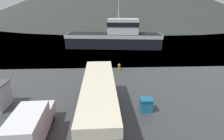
% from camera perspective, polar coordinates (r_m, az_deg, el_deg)
% --- Properties ---
extents(water_surface, '(240.00, 240.00, 0.00)m').
position_cam_1_polar(water_surface, '(145.93, -3.22, 16.35)').
color(water_surface, slate).
rests_on(water_surface, ground).
extents(tour_bus, '(2.72, 11.27, 3.35)m').
position_cam_1_polar(tour_bus, '(14.48, -4.26, -9.31)').
color(tour_bus, red).
rests_on(tour_bus, ground).
extents(delivery_van, '(2.22, 5.39, 2.34)m').
position_cam_1_polar(delivery_van, '(13.91, -24.94, -15.80)').
color(delivery_van, silver).
rests_on(delivery_van, ground).
extents(fishing_boat, '(22.10, 8.09, 12.25)m').
position_cam_1_polar(fishing_boat, '(41.25, 1.10, 10.82)').
color(fishing_boat, black).
rests_on(fishing_boat, water_surface).
extents(storage_bin, '(1.13, 1.05, 1.23)m').
position_cam_1_polar(storage_bin, '(16.40, 11.05, -10.96)').
color(storage_bin, teal).
rests_on(storage_bin, ground).
extents(small_boat, '(3.35, 6.29, 1.07)m').
position_cam_1_polar(small_boat, '(44.15, -5.96, 8.81)').
color(small_boat, '#1E5138').
rests_on(small_boat, water_surface).
extents(mooring_bollard, '(0.37, 0.37, 0.96)m').
position_cam_1_polar(mooring_bollard, '(26.18, 2.36, 1.14)').
color(mooring_bollard, '#B29919').
rests_on(mooring_bollard, ground).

